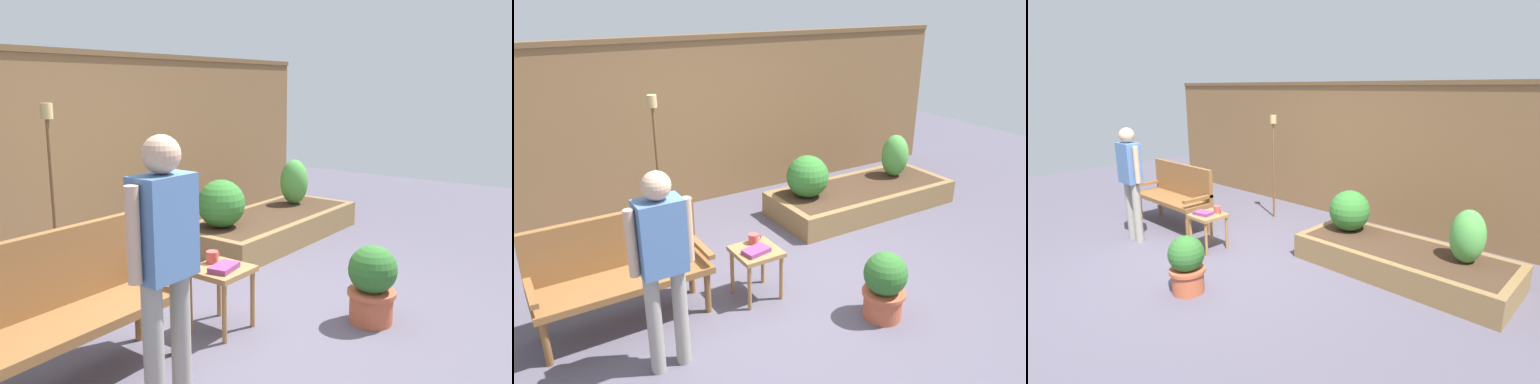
% 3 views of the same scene
% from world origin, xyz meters
% --- Properties ---
extents(ground_plane, '(14.00, 14.00, 0.00)m').
position_xyz_m(ground_plane, '(0.00, 0.00, 0.00)').
color(ground_plane, '#514C5B').
extents(fence_back, '(8.40, 0.14, 2.16)m').
position_xyz_m(fence_back, '(0.00, 2.60, 1.09)').
color(fence_back, brown).
rests_on(fence_back, ground_plane).
extents(garden_bench, '(1.44, 0.48, 0.94)m').
position_xyz_m(garden_bench, '(-1.45, 0.45, 0.54)').
color(garden_bench, brown).
rests_on(garden_bench, ground_plane).
extents(side_table, '(0.40, 0.40, 0.48)m').
position_xyz_m(side_table, '(-0.30, 0.17, 0.40)').
color(side_table, '#9E7042').
rests_on(side_table, ground_plane).
extents(cup_on_table, '(0.13, 0.09, 0.09)m').
position_xyz_m(cup_on_table, '(-0.25, 0.30, 0.53)').
color(cup_on_table, '#CC4C47').
rests_on(cup_on_table, side_table).
extents(book_on_table, '(0.26, 0.19, 0.04)m').
position_xyz_m(book_on_table, '(-0.33, 0.12, 0.50)').
color(book_on_table, '#7F3875').
rests_on(book_on_table, side_table).
extents(potted_boxwood, '(0.37, 0.37, 0.61)m').
position_xyz_m(potted_boxwood, '(0.47, -0.68, 0.32)').
color(potted_boxwood, '#B75638').
rests_on(potted_boxwood, ground_plane).
extents(raised_planter_bed, '(2.40, 1.00, 0.30)m').
position_xyz_m(raised_planter_bed, '(1.89, 1.25, 0.15)').
color(raised_planter_bed, olive).
rests_on(raised_planter_bed, ground_plane).
extents(shrub_near_bench, '(0.52, 0.52, 0.52)m').
position_xyz_m(shrub_near_bench, '(1.09, 1.34, 0.56)').
color(shrub_near_bench, brown).
rests_on(shrub_near_bench, raised_planter_bed).
extents(shrub_far_corner, '(0.35, 0.35, 0.57)m').
position_xyz_m(shrub_far_corner, '(2.54, 1.34, 0.58)').
color(shrub_far_corner, brown).
rests_on(shrub_far_corner, raised_planter_bed).
extents(tiki_torch, '(0.10, 0.10, 1.65)m').
position_xyz_m(tiki_torch, '(-0.63, 1.73, 1.14)').
color(tiki_torch, brown).
rests_on(tiki_torch, ground_plane).
extents(person_by_bench, '(0.47, 0.20, 1.56)m').
position_xyz_m(person_by_bench, '(-1.32, -0.32, 0.93)').
color(person_by_bench, gray).
rests_on(person_by_bench, ground_plane).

